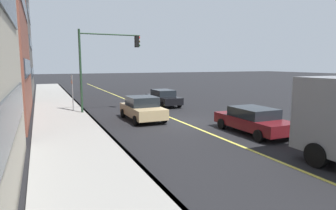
{
  "coord_description": "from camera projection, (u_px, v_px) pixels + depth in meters",
  "views": [
    {
      "loc": [
        -16.46,
        8.27,
        3.74
      ],
      "look_at": [
        -1.41,
        1.59,
        1.39
      ],
      "focal_mm": 31.0,
      "sensor_mm": 36.0,
      "label": 1
    }
  ],
  "objects": [
    {
      "name": "car_maroon",
      "position": [
        253.0,
        120.0,
        15.68
      ],
      "size": [
        4.7,
        2.12,
        1.4
      ],
      "color": "#591116",
      "rests_on": "ground"
    },
    {
      "name": "car_black",
      "position": [
        163.0,
        97.0,
        26.05
      ],
      "size": [
        4.73,
        1.89,
        1.43
      ],
      "color": "black",
      "rests_on": "ground"
    },
    {
      "name": "street_sign_post",
      "position": [
        72.0,
        90.0,
        22.39
      ],
      "size": [
        0.6,
        0.08,
        2.91
      ],
      "color": "slate",
      "rests_on": "ground"
    },
    {
      "name": "curb_edge",
      "position": [
        102.0,
        128.0,
        16.67
      ],
      "size": [
        80.0,
        0.16,
        0.15
      ],
      "primitive_type": "cube",
      "color": "slate",
      "rests_on": "ground"
    },
    {
      "name": "sidewalk_slab",
      "position": [
        69.0,
        131.0,
        15.96
      ],
      "size": [
        80.0,
        3.71,
        0.15
      ],
      "primitive_type": "cube",
      "color": "gray",
      "rests_on": "ground"
    },
    {
      "name": "lane_stripe_center",
      "position": [
        182.0,
        122.0,
        18.75
      ],
      "size": [
        80.0,
        0.16,
        0.01
      ],
      "primitive_type": "cube",
      "color": "#D8CC4C",
      "rests_on": "ground"
    },
    {
      "name": "traffic_light_mast",
      "position": [
        104.0,
        57.0,
        21.75
      ],
      "size": [
        0.28,
        4.69,
        6.22
      ],
      "color": "#1E3823",
      "rests_on": "ground"
    },
    {
      "name": "ground",
      "position": [
        182.0,
        122.0,
        18.75
      ],
      "size": [
        200.0,
        200.0,
        0.0
      ],
      "primitive_type": "plane",
      "color": "black"
    },
    {
      "name": "car_tan",
      "position": [
        142.0,
        108.0,
        19.32
      ],
      "size": [
        4.38,
        2.11,
        1.58
      ],
      "color": "tan",
      "rests_on": "ground"
    }
  ]
}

